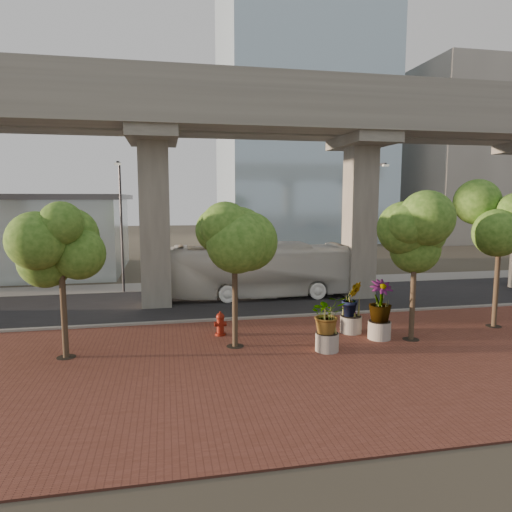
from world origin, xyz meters
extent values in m
plane|color=#3C372C|center=(0.00, 0.00, 0.00)|extent=(160.00, 160.00, 0.00)
cube|color=brown|center=(0.00, -8.00, 0.03)|extent=(70.00, 13.00, 0.06)
cube|color=black|center=(0.00, 2.00, 0.02)|extent=(90.00, 8.00, 0.04)
cube|color=gray|center=(0.00, -2.00, 0.08)|extent=(70.00, 0.25, 0.16)
cube|color=gray|center=(0.00, 7.50, 0.03)|extent=(90.00, 3.00, 0.06)
cube|color=gray|center=(0.00, 0.40, 10.50)|extent=(72.00, 2.40, 1.80)
cube|color=gray|center=(0.00, 3.60, 10.50)|extent=(72.00, 2.40, 1.80)
cube|color=gray|center=(0.00, -0.70, 11.90)|extent=(72.00, 0.12, 1.00)
cube|color=gray|center=(0.00, 4.70, 11.90)|extent=(72.00, 0.12, 1.00)
cube|color=#A8A297|center=(38.00, 36.00, 12.00)|extent=(18.00, 16.00, 24.00)
imported|color=silver|center=(0.25, 2.97, 1.64)|extent=(11.82, 3.10, 3.27)
cylinder|color=maroon|center=(-3.20, -4.40, 0.11)|extent=(0.47, 0.47, 0.10)
cylinder|color=maroon|center=(-3.20, -4.40, 0.49)|extent=(0.31, 0.31, 0.76)
sphere|color=maroon|center=(-3.20, -4.40, 0.87)|extent=(0.37, 0.37, 0.37)
cylinder|color=maroon|center=(-3.20, -4.40, 1.04)|extent=(0.10, 0.10, 0.13)
cylinder|color=maroon|center=(-3.20, -4.40, 0.56)|extent=(0.52, 0.21, 0.21)
cylinder|color=#ACA59B|center=(0.65, -7.27, 0.42)|extent=(0.91, 0.91, 0.71)
imported|color=#285015|center=(0.65, -7.27, 1.53)|extent=(2.03, 2.03, 1.52)
cylinder|color=gray|center=(3.37, -6.22, 0.43)|extent=(0.96, 0.96, 0.75)
imported|color=#285015|center=(3.37, -6.22, 1.69)|extent=(2.36, 2.36, 1.77)
cylinder|color=gray|center=(2.55, -5.14, 0.43)|extent=(0.95, 0.95, 0.74)
imported|color=#285015|center=(2.55, -5.14, 1.59)|extent=(2.11, 2.11, 1.58)
cylinder|color=brown|center=(-9.22, -6.05, 1.62)|extent=(0.22, 0.22, 3.12)
cylinder|color=black|center=(-9.22, -6.05, 0.07)|extent=(0.70, 0.70, 0.01)
cylinder|color=brown|center=(-2.79, -6.03, 1.74)|extent=(0.22, 0.22, 3.36)
cylinder|color=black|center=(-2.79, -6.03, 0.07)|extent=(0.70, 0.70, 0.01)
cylinder|color=brown|center=(4.65, -6.58, 1.76)|extent=(0.22, 0.22, 3.40)
cylinder|color=black|center=(4.65, -6.58, 0.07)|extent=(0.70, 0.70, 0.01)
cylinder|color=brown|center=(9.49, -5.51, 1.95)|extent=(0.22, 0.22, 3.78)
cylinder|color=black|center=(9.49, -5.51, 0.07)|extent=(0.70, 0.70, 0.01)
cylinder|color=#2D2D32|center=(-8.16, 6.16, 4.09)|extent=(0.14, 0.14, 8.10)
cube|color=#2D2D32|center=(-8.16, 5.65, 8.14)|extent=(0.15, 1.01, 0.15)
cube|color=silver|center=(-8.16, 5.15, 8.04)|extent=(0.40, 0.20, 0.12)
cylinder|color=#2E2F33|center=(9.60, 7.05, 4.20)|extent=(0.15, 0.15, 8.32)
cube|color=#2E2F33|center=(9.60, 6.53, 8.36)|extent=(0.16, 1.04, 0.16)
cube|color=silver|center=(9.60, 6.01, 8.25)|extent=(0.42, 0.21, 0.12)
camera|label=1|loc=(-5.44, -23.64, 5.99)|focal=32.00mm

